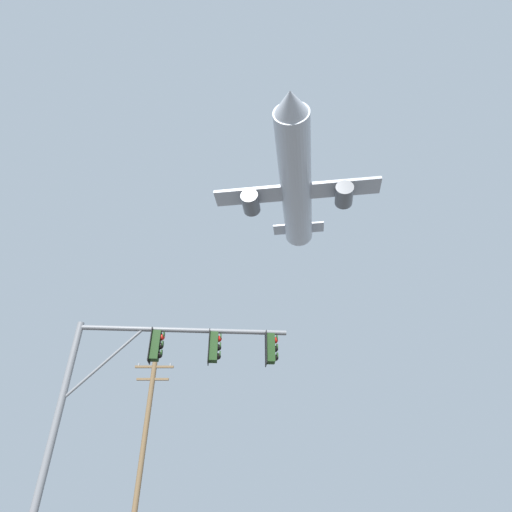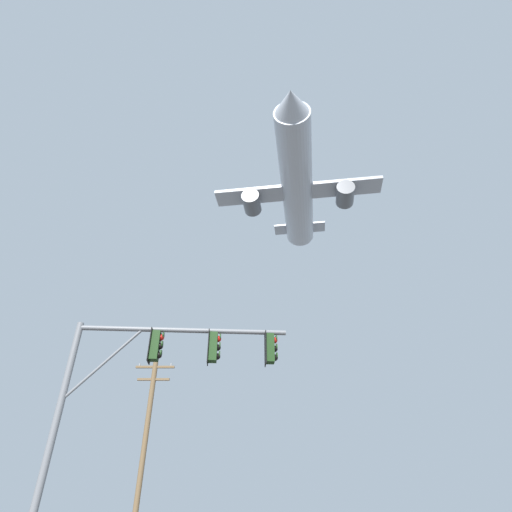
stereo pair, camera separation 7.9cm
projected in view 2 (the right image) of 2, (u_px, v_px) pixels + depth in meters
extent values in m
cylinder|color=slate|center=(51.00, 438.00, 10.60)|extent=(0.20, 0.20, 6.57)
cylinder|color=slate|center=(184.00, 330.00, 12.46)|extent=(6.41, 0.59, 0.15)
cylinder|color=slate|center=(104.00, 363.00, 11.76)|extent=(1.99, 0.21, 2.20)
cube|color=#193814|center=(269.00, 349.00, 12.34)|extent=(0.28, 0.34, 0.90)
cylinder|color=#193814|center=(269.00, 333.00, 12.62)|extent=(0.05, 0.05, 0.12)
cube|color=black|center=(265.00, 348.00, 12.34)|extent=(0.06, 0.46, 1.04)
sphere|color=red|center=(274.00, 340.00, 12.50)|extent=(0.20, 0.20, 0.20)
cylinder|color=#193814|center=(276.00, 339.00, 12.53)|extent=(0.05, 0.21, 0.21)
sphere|color=black|center=(274.00, 349.00, 12.35)|extent=(0.20, 0.20, 0.20)
cylinder|color=#193814|center=(276.00, 347.00, 12.38)|extent=(0.05, 0.21, 0.21)
sphere|color=black|center=(274.00, 358.00, 12.20)|extent=(0.20, 0.20, 0.20)
cylinder|color=#193814|center=(276.00, 356.00, 12.23)|extent=(0.05, 0.21, 0.21)
cube|color=#193814|center=(212.00, 347.00, 12.24)|extent=(0.28, 0.34, 0.90)
cylinder|color=#193814|center=(213.00, 332.00, 12.51)|extent=(0.05, 0.05, 0.12)
cube|color=black|center=(208.00, 347.00, 12.23)|extent=(0.06, 0.46, 1.04)
sphere|color=red|center=(217.00, 339.00, 12.39)|extent=(0.20, 0.20, 0.20)
cylinder|color=#193814|center=(220.00, 337.00, 12.43)|extent=(0.05, 0.21, 0.21)
sphere|color=black|center=(217.00, 348.00, 12.24)|extent=(0.20, 0.20, 0.20)
cylinder|color=#193814|center=(219.00, 346.00, 12.28)|extent=(0.05, 0.21, 0.21)
sphere|color=black|center=(216.00, 357.00, 12.09)|extent=(0.20, 0.20, 0.20)
cylinder|color=#193814|center=(219.00, 355.00, 12.13)|extent=(0.05, 0.21, 0.21)
cube|color=#193814|center=(154.00, 346.00, 12.14)|extent=(0.28, 0.34, 0.90)
cylinder|color=#193814|center=(157.00, 330.00, 12.41)|extent=(0.05, 0.05, 0.12)
cube|color=black|center=(150.00, 346.00, 12.13)|extent=(0.06, 0.46, 1.04)
sphere|color=red|center=(160.00, 337.00, 12.29)|extent=(0.20, 0.20, 0.20)
cylinder|color=#193814|center=(163.00, 336.00, 12.32)|extent=(0.05, 0.21, 0.21)
sphere|color=black|center=(159.00, 346.00, 12.14)|extent=(0.20, 0.20, 0.20)
cylinder|color=#193814|center=(162.00, 344.00, 12.17)|extent=(0.05, 0.21, 0.21)
sphere|color=black|center=(158.00, 355.00, 11.99)|extent=(0.20, 0.20, 0.20)
cylinder|color=#193814|center=(160.00, 353.00, 12.03)|extent=(0.05, 0.21, 0.21)
cylinder|color=brown|center=(144.00, 444.00, 20.54)|extent=(0.28, 0.28, 8.97)
cube|color=brown|center=(154.00, 367.00, 22.66)|extent=(2.20, 0.12, 0.12)
cube|color=brown|center=(153.00, 379.00, 22.29)|extent=(1.80, 0.12, 0.12)
cylinder|color=gray|center=(139.00, 365.00, 22.72)|extent=(0.10, 0.10, 0.18)
cylinder|color=gray|center=(170.00, 365.00, 22.73)|extent=(0.10, 0.10, 0.18)
cylinder|color=#B7BCC6|center=(296.00, 185.00, 51.88)|extent=(7.04, 23.19, 4.06)
cone|color=#B7BCC6|center=(291.00, 102.00, 41.23)|extent=(4.19, 3.28, 3.86)
cone|color=#B7BCC6|center=(300.00, 239.00, 62.43)|extent=(3.76, 2.97, 3.45)
cube|color=#A8ADB7|center=(297.00, 192.00, 52.09)|extent=(21.77, 5.62, 0.46)
cylinder|color=#595B60|center=(345.00, 195.00, 50.77)|extent=(2.67, 3.32, 2.29)
cylinder|color=#595B60|center=(251.00, 203.00, 52.11)|extent=(2.67, 3.32, 2.29)
cube|color=#333338|center=(298.00, 217.00, 61.41)|extent=(0.77, 3.56, 4.83)
cube|color=#A8ADB7|center=(299.00, 228.00, 60.61)|extent=(7.85, 3.27, 0.25)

